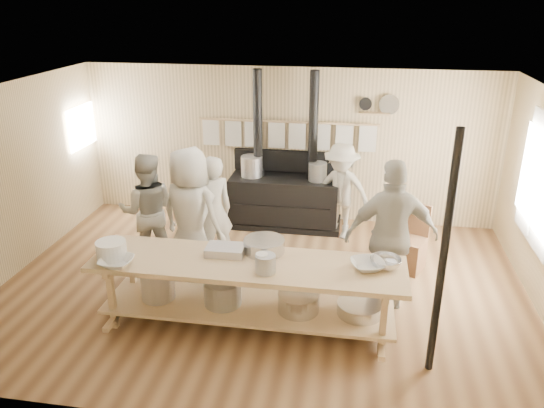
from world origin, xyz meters
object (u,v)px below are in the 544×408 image
Objects in this scene: cook_right at (391,236)px; cook_by_window at (341,191)px; cook_center at (191,216)px; chair at (408,250)px; cook_left at (148,211)px; cook_far_left at (213,211)px; stove at (284,196)px; prep_table at (247,287)px; roasting_pan at (225,250)px.

cook_by_window is (-0.69, 1.97, -0.19)m from cook_right.
cook_center is 0.97× the size of cook_right.
cook_by_window is 1.47m from chair.
cook_left is 0.81m from cook_center.
cook_far_left is 0.85× the size of cook_right.
cook_center is at bearing -141.39° from chair.
stove is at bearing -149.78° from cook_left.
stove is at bearing 89.96° from prep_table.
cook_center reaches higher than chair.
cook_by_window is (1.91, 1.71, -0.16)m from cook_center.
prep_table is 1.85m from cook_right.
cook_far_left is 1.05× the size of cook_by_window.
cook_left is at bearing -25.51° from cook_far_left.
chair is at bearing 35.57° from roasting_pan.
prep_table is at bearing 14.18° from cook_right.
cook_left is 3.74m from chair.
chair is at bearing 41.82° from prep_table.
prep_table is 0.50m from roasting_pan.
cook_far_left is 2.14m from cook_by_window.
cook_right is 1.29m from chair.
chair is (1.02, -0.93, -0.50)m from cook_by_window.
cook_left is at bearing -19.28° from cook_right.
stove is 2.29m from cook_center.
stove is at bearing 84.37° from roasting_pan.
roasting_pan is (0.52, -1.32, 0.08)m from cook_far_left.
cook_right is (1.64, 0.72, 0.44)m from prep_table.
cook_right is at bearing 126.29° from cook_far_left.
cook_center is (0.74, -0.31, 0.10)m from cook_left.
cook_far_left is at bearing 175.99° from cook_left.
cook_by_window is at bearing -119.26° from cook_center.
cook_center is at bearing -15.24° from cook_right.
cook_left is (-1.70, -1.72, 0.32)m from stove.
prep_table is 2.66m from chair.
cook_right is at bearing 155.11° from cook_left.
chair is at bearing -146.12° from cook_center.
cook_right reaches higher than cook_far_left.
stove is 2.35m from chair.
roasting_pan is (-1.92, -0.57, -0.06)m from cook_right.
cook_center reaches higher than prep_table.
stove is at bearing -63.99° from cook_right.
prep_table is 2.21× the size of cook_far_left.
cook_by_window is (1.75, 1.22, -0.04)m from cook_far_left.
cook_center is 1.21× the size of cook_by_window.
prep_table is at bearing 153.28° from cook_center.
cook_left is 0.87× the size of cook_right.
cook_left is at bearing -134.56° from stove.
cook_center is at bearing 129.40° from roasting_pan.
cook_right is 4.32× the size of roasting_pan.
cook_far_left is 3.65× the size of roasting_pan.
cook_by_window is at bearing -167.37° from cook_left.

